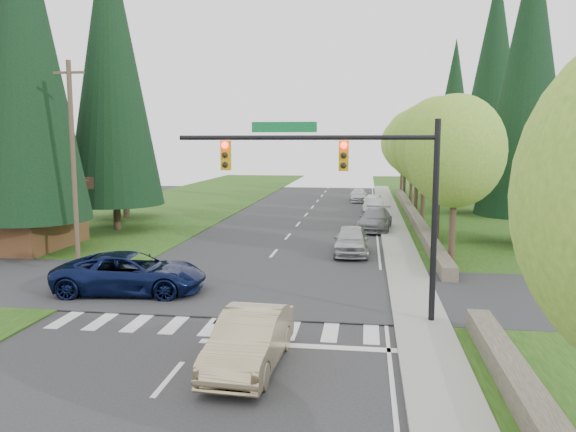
% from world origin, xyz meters
% --- Properties ---
extents(ground, '(120.00, 120.00, 0.00)m').
position_xyz_m(ground, '(0.00, 0.00, 0.00)').
color(ground, '#28282B').
rests_on(ground, ground).
extents(grass_east, '(14.00, 110.00, 0.06)m').
position_xyz_m(grass_east, '(13.00, 20.00, 0.03)').
color(grass_east, '#1B4111').
rests_on(grass_east, ground).
extents(grass_west, '(14.00, 110.00, 0.06)m').
position_xyz_m(grass_west, '(-13.00, 20.00, 0.03)').
color(grass_west, '#1B4111').
rests_on(grass_west, ground).
extents(cross_street, '(120.00, 8.00, 0.10)m').
position_xyz_m(cross_street, '(0.00, 8.00, 0.00)').
color(cross_street, '#28282B').
rests_on(cross_street, ground).
extents(sidewalk_east, '(1.80, 80.00, 0.13)m').
position_xyz_m(sidewalk_east, '(6.90, 22.00, 0.07)').
color(sidewalk_east, gray).
rests_on(sidewalk_east, ground).
extents(curb_east, '(0.20, 80.00, 0.13)m').
position_xyz_m(curb_east, '(6.05, 22.00, 0.07)').
color(curb_east, gray).
rests_on(curb_east, ground).
extents(stone_wall_south, '(0.70, 14.00, 0.70)m').
position_xyz_m(stone_wall_south, '(8.60, -3.00, 0.35)').
color(stone_wall_south, '#4C4438').
rests_on(stone_wall_south, ground).
extents(stone_wall_north, '(0.70, 40.00, 0.70)m').
position_xyz_m(stone_wall_north, '(8.60, 30.00, 0.35)').
color(stone_wall_north, '#4C4438').
rests_on(stone_wall_north, ground).
extents(traffic_signal, '(8.70, 0.37, 6.80)m').
position_xyz_m(traffic_signal, '(4.37, 4.50, 4.98)').
color(traffic_signal, black).
rests_on(traffic_signal, ground).
extents(brown_building, '(8.40, 8.40, 5.40)m').
position_xyz_m(brown_building, '(-15.00, 15.00, 3.14)').
color(brown_building, '#4C2D19').
rests_on(brown_building, ground).
extents(utility_pole, '(1.60, 0.24, 10.00)m').
position_xyz_m(utility_pole, '(-9.50, 12.00, 5.14)').
color(utility_pole, '#473828').
rests_on(utility_pole, ground).
extents(decid_tree_0, '(4.80, 4.80, 8.37)m').
position_xyz_m(decid_tree_0, '(9.20, 14.00, 5.60)').
color(decid_tree_0, '#38281C').
rests_on(decid_tree_0, ground).
extents(decid_tree_1, '(5.20, 5.20, 8.80)m').
position_xyz_m(decid_tree_1, '(9.30, 21.00, 5.80)').
color(decid_tree_1, '#38281C').
rests_on(decid_tree_1, ground).
extents(decid_tree_2, '(5.00, 5.00, 8.82)m').
position_xyz_m(decid_tree_2, '(9.10, 28.00, 5.93)').
color(decid_tree_2, '#38281C').
rests_on(decid_tree_2, ground).
extents(decid_tree_3, '(5.00, 5.00, 8.55)m').
position_xyz_m(decid_tree_3, '(9.20, 35.00, 5.66)').
color(decid_tree_3, '#38281C').
rests_on(decid_tree_3, ground).
extents(decid_tree_4, '(5.40, 5.40, 9.18)m').
position_xyz_m(decid_tree_4, '(9.30, 42.00, 6.06)').
color(decid_tree_4, '#38281C').
rests_on(decid_tree_4, ground).
extents(decid_tree_5, '(4.80, 4.80, 8.30)m').
position_xyz_m(decid_tree_5, '(9.10, 49.00, 5.53)').
color(decid_tree_5, '#38281C').
rests_on(decid_tree_5, ground).
extents(decid_tree_6, '(5.20, 5.20, 8.86)m').
position_xyz_m(decid_tree_6, '(9.20, 56.00, 5.86)').
color(decid_tree_6, '#38281C').
rests_on(decid_tree_6, ground).
extents(conifer_w_a, '(6.12, 6.12, 19.80)m').
position_xyz_m(conifer_w_a, '(-13.00, 14.00, 10.79)').
color(conifer_w_a, '#38281C').
rests_on(conifer_w_a, ground).
extents(conifer_w_b, '(5.44, 5.44, 17.80)m').
position_xyz_m(conifer_w_b, '(-16.00, 18.00, 9.79)').
color(conifer_w_b, '#38281C').
rests_on(conifer_w_b, ground).
extents(conifer_w_c, '(6.46, 6.46, 20.80)m').
position_xyz_m(conifer_w_c, '(-12.00, 22.00, 11.29)').
color(conifer_w_c, '#38281C').
rests_on(conifer_w_c, ground).
extents(conifer_w_e, '(5.78, 5.78, 18.80)m').
position_xyz_m(conifer_w_e, '(-14.00, 28.00, 10.29)').
color(conifer_w_e, '#38281C').
rests_on(conifer_w_e, ground).
extents(conifer_e_a, '(5.44, 5.44, 17.80)m').
position_xyz_m(conifer_e_a, '(14.00, 20.00, 9.79)').
color(conifer_e_a, '#38281C').
rests_on(conifer_e_a, ground).
extents(conifer_e_b, '(6.12, 6.12, 19.80)m').
position_xyz_m(conifer_e_b, '(15.00, 34.00, 10.79)').
color(conifer_e_b, '#38281C').
rests_on(conifer_e_b, ground).
extents(conifer_e_c, '(5.10, 5.10, 16.80)m').
position_xyz_m(conifer_e_c, '(14.00, 48.00, 9.29)').
color(conifer_e_c, '#38281C').
rests_on(conifer_e_c, ground).
extents(sedan_champagne, '(1.84, 4.69, 1.52)m').
position_xyz_m(sedan_champagne, '(1.91, 0.07, 0.76)').
color(sedan_champagne, tan).
rests_on(sedan_champagne, ground).
extents(suv_navy, '(6.19, 3.32, 1.65)m').
position_xyz_m(suv_navy, '(-4.34, 6.70, 0.83)').
color(suv_navy, '#0B1337').
rests_on(suv_navy, ground).
extents(parked_car_a, '(1.87, 4.56, 1.55)m').
position_xyz_m(parked_car_a, '(4.20, 15.88, 0.77)').
color(parked_car_a, '#A9A9AD').
rests_on(parked_car_a, ground).
extents(parked_car_b, '(2.63, 5.31, 1.48)m').
position_xyz_m(parked_car_b, '(5.60, 24.45, 0.74)').
color(parked_car_b, slate).
rests_on(parked_car_b, ground).
extents(parked_car_c, '(1.73, 4.63, 1.51)m').
position_xyz_m(parked_car_c, '(5.60, 31.68, 0.76)').
color(parked_car_c, '#A5A5A9').
rests_on(parked_car_c, ground).
extents(parked_car_d, '(2.01, 4.37, 1.45)m').
position_xyz_m(parked_car_d, '(5.60, 36.00, 0.73)').
color(parked_car_d, white).
rests_on(parked_car_d, ground).
extents(parked_car_e, '(1.99, 4.38, 1.24)m').
position_xyz_m(parked_car_e, '(4.20, 43.00, 0.62)').
color(parked_car_e, '#BABBC0').
rests_on(parked_car_e, ground).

